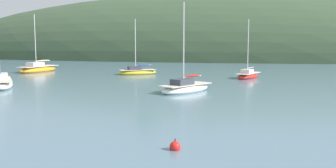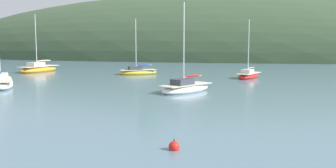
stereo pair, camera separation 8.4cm
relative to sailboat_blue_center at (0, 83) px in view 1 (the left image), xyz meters
The scene contains 7 objects.
far_shoreline_hill 61.37m from the sailboat_blue_center, 74.34° to the left, with size 150.00×36.00×33.58m.
sailboat_blue_center is the anchor object (origin of this frame).
sailboat_navy_dinghy 17.28m from the sailboat_blue_center, 109.25° to the left, with size 3.62×6.84×8.00m.
sailboat_grey_yawl 17.47m from the sailboat_blue_center, 59.97° to the left, with size 5.06×3.96×7.12m.
sailboat_black_sloop 25.97m from the sailboat_blue_center, 30.31° to the left, with size 3.22×5.01×6.80m.
sailboat_yellow_far 17.10m from the sailboat_blue_center, ahead, with size 4.47×5.50×7.53m.
mooring_buoy_inner 25.16m from the sailboat_blue_center, 40.57° to the right, with size 0.44×0.44×0.54m.
Camera 1 is at (4.99, -5.70, 4.24)m, focal length 39.96 mm.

